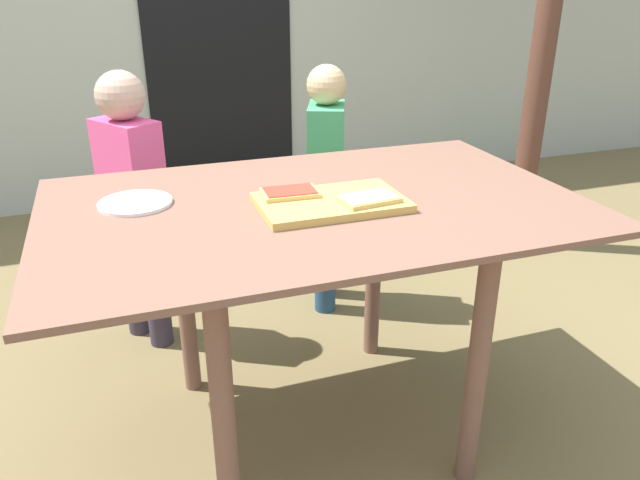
# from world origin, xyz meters

# --- Properties ---
(ground_plane) EXTENTS (16.00, 16.00, 0.00)m
(ground_plane) POSITION_xyz_m (0.00, 0.00, 0.00)
(ground_plane) COLOR brown
(house_door) EXTENTS (0.90, 0.02, 2.00)m
(house_door) POSITION_xyz_m (0.19, 2.37, 1.00)
(house_door) COLOR black
(house_door) RESTS_ON ground
(dining_table) EXTENTS (1.46, 0.92, 0.78)m
(dining_table) POSITION_xyz_m (0.00, 0.00, 0.66)
(dining_table) COLOR brown
(dining_table) RESTS_ON ground
(cutting_board) EXTENTS (0.39, 0.24, 0.02)m
(cutting_board) POSITION_xyz_m (0.03, -0.05, 0.79)
(cutting_board) COLOR tan
(cutting_board) RESTS_ON dining_table
(pizza_slice_near_right) EXTENTS (0.16, 0.12, 0.02)m
(pizza_slice_near_right) POSITION_xyz_m (0.12, -0.10, 0.81)
(pizza_slice_near_right) COLOR tan
(pizza_slice_near_right) RESTS_ON cutting_board
(pizza_slice_far_left) EXTENTS (0.16, 0.10, 0.02)m
(pizza_slice_far_left) POSITION_xyz_m (-0.07, 0.02, 0.81)
(pizza_slice_far_left) COLOR tan
(pizza_slice_far_left) RESTS_ON cutting_board
(plate_white_left) EXTENTS (0.20, 0.20, 0.01)m
(plate_white_left) POSITION_xyz_m (-0.47, 0.14, 0.78)
(plate_white_left) COLOR white
(plate_white_left) RESTS_ON dining_table
(child_left) EXTENTS (0.25, 0.28, 1.05)m
(child_left) POSITION_xyz_m (-0.46, 0.73, 0.61)
(child_left) COLOR #362E3D
(child_left) RESTS_ON ground
(child_right) EXTENTS (0.22, 0.27, 1.03)m
(child_right) POSITION_xyz_m (0.31, 0.77, 0.58)
(child_right) COLOR navy
(child_right) RESTS_ON ground
(garden_hose_coil) EXTENTS (0.34, 0.34, 0.04)m
(garden_hose_coil) POSITION_xyz_m (2.08, 2.02, 0.02)
(garden_hose_coil) COLOR #33AD5C
(garden_hose_coil) RESTS_ON ground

